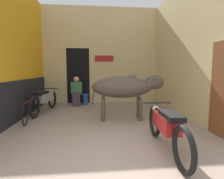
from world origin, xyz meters
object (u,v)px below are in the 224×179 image
at_px(shopkeeper_seated, 76,91).
at_px(cow, 126,87).
at_px(motorcycle_far, 44,99).
at_px(bicycle, 29,109).
at_px(motorcycle_near, 166,126).
at_px(plastic_stool, 85,99).

bearing_deg(shopkeeper_seated, cow, -52.24).
bearing_deg(motorcycle_far, shopkeeper_seated, 45.70).
bearing_deg(bicycle, cow, -3.37).
bearing_deg(shopkeeper_seated, motorcycle_far, -134.30).
xyz_separation_m(cow, motorcycle_near, (0.38, -2.07, -0.50)).
distance_m(motorcycle_near, motorcycle_far, 4.40).
distance_m(cow, motorcycle_far, 2.92).
bearing_deg(motorcycle_near, motorcycle_far, 133.60).
xyz_separation_m(bicycle, plastic_stool, (1.50, 2.20, -0.09)).
xyz_separation_m(motorcycle_far, plastic_stool, (1.33, 1.25, -0.22)).
xyz_separation_m(motorcycle_near, bicycle, (-3.20, 2.24, -0.13)).
bearing_deg(motorcycle_near, plastic_stool, 110.98).
bearing_deg(motorcycle_far, bicycle, -100.22).
relative_size(cow, shopkeeper_seated, 1.78).
distance_m(motorcycle_far, shopkeeper_seated, 1.44).
bearing_deg(cow, shopkeeper_seated, 127.76).
height_order(cow, motorcycle_near, cow).
xyz_separation_m(motorcycle_near, shopkeeper_seated, (-2.04, 4.21, 0.18)).
bearing_deg(shopkeeper_seated, bicycle, -120.65).
distance_m(shopkeeper_seated, plastic_stool, 0.57).
xyz_separation_m(motorcycle_near, plastic_stool, (-1.70, 4.43, -0.22)).
xyz_separation_m(cow, motorcycle_far, (-2.65, 1.11, -0.50)).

